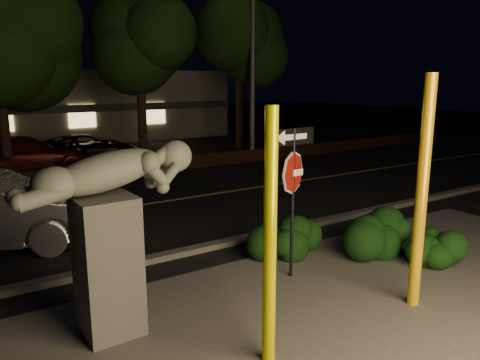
# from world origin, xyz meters

# --- Properties ---
(ground) EXTENTS (90.00, 90.00, 0.00)m
(ground) POSITION_xyz_m (0.00, 10.00, 0.00)
(ground) COLOR black
(ground) RESTS_ON ground
(patio) EXTENTS (14.00, 6.00, 0.02)m
(patio) POSITION_xyz_m (0.00, -1.00, 0.01)
(patio) COLOR #4C4944
(patio) RESTS_ON ground
(road) EXTENTS (80.00, 8.00, 0.01)m
(road) POSITION_xyz_m (0.00, 7.00, 0.01)
(road) COLOR black
(road) RESTS_ON ground
(lane_marking) EXTENTS (80.00, 0.12, 0.00)m
(lane_marking) POSITION_xyz_m (0.00, 7.00, 0.02)
(lane_marking) COLOR #B3AB47
(lane_marking) RESTS_ON road
(curb) EXTENTS (80.00, 0.25, 0.12)m
(curb) POSITION_xyz_m (0.00, 2.90, 0.06)
(curb) COLOR #4C4944
(curb) RESTS_ON ground
(brick_wall) EXTENTS (40.00, 0.35, 0.50)m
(brick_wall) POSITION_xyz_m (0.00, 11.30, 0.25)
(brick_wall) COLOR #4B2118
(brick_wall) RESTS_ON ground
(parking_lot) EXTENTS (40.00, 12.00, 0.01)m
(parking_lot) POSITION_xyz_m (0.00, 17.00, 0.01)
(parking_lot) COLOR black
(parking_lot) RESTS_ON ground
(building) EXTENTS (22.00, 10.20, 4.00)m
(building) POSITION_xyz_m (0.00, 24.99, 2.00)
(building) COLOR #676453
(building) RESTS_ON ground
(tree_far_c) EXTENTS (4.80, 4.80, 7.84)m
(tree_far_c) POSITION_xyz_m (2.50, 12.80, 5.66)
(tree_far_c) COLOR black
(tree_far_c) RESTS_ON ground
(tree_far_d) EXTENTS (4.40, 4.40, 7.42)m
(tree_far_d) POSITION_xyz_m (7.50, 13.30, 5.42)
(tree_far_d) COLOR black
(tree_far_d) RESTS_ON ground
(yellow_pole_left) EXTENTS (0.16, 0.16, 3.22)m
(yellow_pole_left) POSITION_xyz_m (-1.37, -0.99, 1.61)
(yellow_pole_left) COLOR #DDD500
(yellow_pole_left) RESTS_ON ground
(yellow_pole_right) EXTENTS (0.18, 0.18, 3.60)m
(yellow_pole_right) POSITION_xyz_m (1.45, -1.02, 1.80)
(yellow_pole_right) COLOR #EAAE11
(yellow_pole_right) RESTS_ON ground
(signpost) EXTENTS (0.91, 0.09, 2.69)m
(signpost) POSITION_xyz_m (0.52, 0.87, 1.91)
(signpost) COLOR black
(signpost) RESTS_ON ground
(sculpture) EXTENTS (2.47, 0.79, 2.65)m
(sculpture) POSITION_xyz_m (-2.76, 0.78, 1.63)
(sculpture) COLOR #4C4944
(sculpture) RESTS_ON ground
(hedge_center) EXTENTS (1.85, 1.04, 0.92)m
(hedge_center) POSITION_xyz_m (0.99, 1.66, 0.46)
(hedge_center) COLOR black
(hedge_center) RESTS_ON ground
(hedge_right) EXTENTS (1.77, 1.05, 1.12)m
(hedge_right) POSITION_xyz_m (2.54, 0.88, 0.56)
(hedge_right) COLOR black
(hedge_right) RESTS_ON ground
(hedge_far_right) EXTENTS (1.49, 1.18, 0.91)m
(hedge_far_right) POSITION_xyz_m (2.97, -0.27, 0.45)
(hedge_far_right) COLOR black
(hedge_far_right) RESTS_ON ground
(parked_car_darkred) EXTENTS (4.96, 2.44, 1.39)m
(parked_car_darkred) POSITION_xyz_m (-1.77, 13.91, 0.69)
(parked_car_darkred) COLOR #471110
(parked_car_darkred) RESTS_ON ground
(parked_car_dark) EXTENTS (4.40, 2.05, 1.22)m
(parked_car_dark) POSITION_xyz_m (0.77, 14.86, 0.61)
(parked_car_dark) COLOR black
(parked_car_dark) RESTS_ON ground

